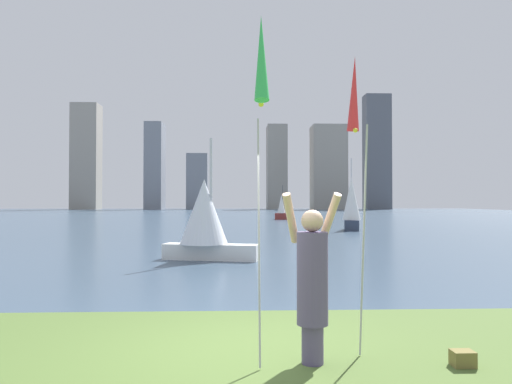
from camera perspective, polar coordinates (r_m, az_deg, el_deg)
ground at (r=57.24m, az=-2.21°, el=-3.10°), size 120.00×138.00×0.12m
person at (r=5.81m, az=6.74°, el=-10.24°), size 0.74×0.55×2.03m
kite_flag_left at (r=5.36m, az=0.65°, el=14.37°), size 0.16×1.05×3.96m
kite_flag_right at (r=6.46m, az=11.67°, el=10.38°), size 0.16×0.79×3.81m
bag at (r=6.36m, az=23.44°, el=-17.75°), size 0.25×0.20×0.18m
sailboat_0 at (r=32.29m, az=11.31°, el=-1.66°), size 1.45×2.49×4.80m
sailboat_2 at (r=50.39m, az=3.09°, el=-1.89°), size 1.65×0.85×3.61m
sailboat_4 at (r=15.84m, az=-6.06°, el=-3.14°), size 3.23×1.90×4.01m
skyline_tower_0 at (r=120.51m, az=-19.59°, el=3.98°), size 6.18×5.24×24.99m
skyline_tower_1 at (r=115.57m, az=-11.96°, el=3.01°), size 4.02×7.00×20.38m
skyline_tower_2 at (r=116.38m, az=-7.01°, el=1.25°), size 5.04×4.00×13.43m
skyline_tower_3 at (r=117.68m, az=2.47°, el=2.94°), size 4.73×7.27×20.49m
skyline_tower_4 at (r=115.02m, az=8.63°, el=2.90°), size 7.98×6.75×19.90m
skyline_tower_5 at (r=120.44m, az=14.22°, el=4.64°), size 6.14×4.24×27.86m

